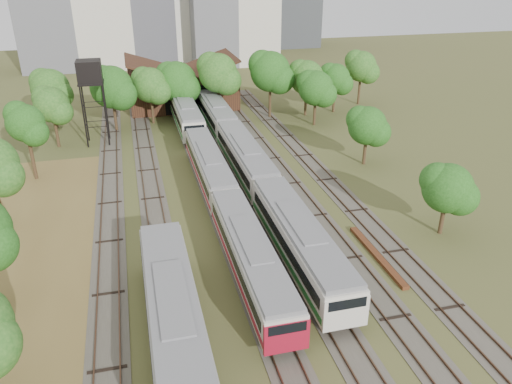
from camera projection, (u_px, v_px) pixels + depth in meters
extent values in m
plane|color=#475123|center=(327.00, 371.00, 28.10)|extent=(240.00, 240.00, 0.00)
cube|color=brown|center=(8.00, 332.00, 31.02)|extent=(14.00, 60.00, 0.04)
cube|color=#4C473D|center=(110.00, 203.00, 47.25)|extent=(2.60, 80.00, 0.06)
cube|color=#472D1E|center=(102.00, 203.00, 47.05)|extent=(0.08, 80.00, 0.14)
cube|color=#472D1E|center=(118.00, 201.00, 47.38)|extent=(0.08, 80.00, 0.14)
cube|color=#4C473D|center=(153.00, 199.00, 48.16)|extent=(2.60, 80.00, 0.06)
cube|color=#472D1E|center=(145.00, 198.00, 47.96)|extent=(0.08, 80.00, 0.14)
cube|color=#472D1E|center=(160.00, 197.00, 48.28)|extent=(0.08, 80.00, 0.14)
cube|color=#4C473D|center=(214.00, 192.00, 49.52)|extent=(2.60, 80.00, 0.06)
cube|color=#472D1E|center=(207.00, 192.00, 49.32)|extent=(0.08, 80.00, 0.14)
cube|color=#472D1E|center=(221.00, 190.00, 49.64)|extent=(0.08, 80.00, 0.14)
cube|color=#4C473D|center=(253.00, 188.00, 50.42)|extent=(2.60, 80.00, 0.06)
cube|color=#472D1E|center=(246.00, 188.00, 50.22)|extent=(0.08, 80.00, 0.14)
cube|color=#472D1E|center=(260.00, 186.00, 50.55)|extent=(0.08, 80.00, 0.14)
cube|color=#4C473D|center=(290.00, 184.00, 51.33)|extent=(2.60, 80.00, 0.06)
cube|color=#472D1E|center=(284.00, 184.00, 51.13)|extent=(0.08, 80.00, 0.14)
cube|color=#472D1E|center=(297.00, 182.00, 51.45)|extent=(0.08, 80.00, 0.14)
cube|color=#4C473D|center=(327.00, 180.00, 52.24)|extent=(2.60, 80.00, 0.06)
cube|color=#472D1E|center=(320.00, 180.00, 52.04)|extent=(0.08, 80.00, 0.14)
cube|color=#472D1E|center=(333.00, 178.00, 52.36)|extent=(0.08, 80.00, 0.14)
cube|color=black|center=(251.00, 274.00, 36.10)|extent=(2.01, 15.64, 0.73)
cube|color=beige|center=(251.00, 256.00, 35.45)|extent=(2.65, 17.00, 2.28)
cube|color=black|center=(250.00, 253.00, 35.34)|extent=(2.71, 15.64, 0.78)
cube|color=slate|center=(250.00, 241.00, 34.90)|extent=(2.44, 16.66, 0.33)
cube|color=maroon|center=(251.00, 264.00, 35.73)|extent=(2.71, 16.66, 0.41)
cube|color=maroon|center=(287.00, 337.00, 28.10)|extent=(2.69, 0.25, 2.05)
cube|color=black|center=(210.00, 180.00, 51.42)|extent=(2.01, 15.64, 0.73)
cube|color=beige|center=(209.00, 166.00, 50.78)|extent=(2.65, 17.00, 2.28)
cube|color=black|center=(209.00, 164.00, 50.66)|extent=(2.71, 15.64, 0.78)
cube|color=slate|center=(209.00, 154.00, 50.22)|extent=(2.44, 16.66, 0.33)
cube|color=maroon|center=(209.00, 172.00, 51.05)|extent=(2.71, 16.66, 0.41)
cube|color=black|center=(299.00, 259.00, 37.80)|extent=(2.18, 15.64, 0.79)
cube|color=beige|center=(300.00, 241.00, 37.10)|extent=(2.87, 17.00, 2.47)
cube|color=black|center=(300.00, 237.00, 36.98)|extent=(2.93, 15.64, 0.84)
cube|color=slate|center=(300.00, 224.00, 36.50)|extent=(2.64, 16.66, 0.36)
cube|color=#186223|center=(299.00, 249.00, 37.40)|extent=(2.93, 16.66, 0.45)
cube|color=beige|center=(346.00, 313.00, 29.76)|extent=(2.91, 0.25, 2.23)
cube|color=black|center=(245.00, 172.00, 53.12)|extent=(2.18, 15.64, 0.79)
cube|color=beige|center=(245.00, 158.00, 52.43)|extent=(2.87, 17.00, 2.47)
cube|color=black|center=(245.00, 155.00, 52.30)|extent=(2.93, 15.64, 0.84)
cube|color=slate|center=(245.00, 145.00, 51.82)|extent=(2.64, 16.66, 0.36)
cube|color=#186223|center=(245.00, 164.00, 52.72)|extent=(2.93, 16.66, 0.45)
cube|color=black|center=(216.00, 124.00, 68.44)|extent=(2.18, 15.64, 0.79)
cube|color=beige|center=(215.00, 112.00, 67.75)|extent=(2.87, 17.00, 2.47)
cube|color=black|center=(215.00, 110.00, 67.62)|extent=(2.93, 15.64, 0.84)
cube|color=slate|center=(215.00, 102.00, 67.14)|extent=(2.64, 16.66, 0.36)
cube|color=#186223|center=(216.00, 117.00, 68.04)|extent=(2.93, 16.66, 0.45)
cube|color=black|center=(187.00, 126.00, 67.60)|extent=(2.17, 14.72, 0.79)
cube|color=beige|center=(186.00, 114.00, 66.91)|extent=(2.87, 16.00, 2.47)
cube|color=black|center=(186.00, 112.00, 66.78)|extent=(2.93, 14.72, 0.84)
cube|color=slate|center=(185.00, 104.00, 66.30)|extent=(2.64, 15.68, 0.36)
cube|color=#186223|center=(186.00, 119.00, 67.20)|extent=(2.93, 15.68, 0.44)
cube|color=beige|center=(194.00, 134.00, 60.00)|extent=(2.91, 0.25, 2.22)
cube|color=black|center=(176.00, 343.00, 29.61)|extent=(2.25, 16.56, 0.82)
cube|color=gray|center=(174.00, 320.00, 28.89)|extent=(2.96, 18.00, 2.55)
cube|color=black|center=(174.00, 316.00, 28.76)|extent=(3.02, 16.56, 0.87)
cube|color=slate|center=(173.00, 300.00, 28.27)|extent=(2.73, 17.64, 0.37)
cylinder|color=black|center=(84.00, 118.00, 59.66)|extent=(0.19, 0.19, 7.50)
cylinder|color=black|center=(106.00, 116.00, 60.23)|extent=(0.19, 0.19, 7.50)
cylinder|color=black|center=(85.00, 112.00, 61.88)|extent=(0.19, 0.19, 7.50)
cylinder|color=black|center=(106.00, 110.00, 62.45)|extent=(0.19, 0.19, 7.50)
cube|color=black|center=(91.00, 83.00, 59.41)|extent=(2.95, 2.95, 0.20)
cube|color=black|center=(89.00, 71.00, 58.83)|extent=(2.81, 2.81, 2.53)
cube|color=brown|center=(377.00, 256.00, 38.74)|extent=(0.55, 8.82, 0.29)
cube|color=#351D13|center=(182.00, 88.00, 77.48)|extent=(16.00, 11.00, 5.50)
cube|color=#351D13|center=(154.00, 67.00, 75.14)|extent=(8.45, 11.55, 2.96)
cube|color=#351D13|center=(207.00, 65.00, 76.95)|extent=(8.45, 11.55, 2.96)
cube|color=black|center=(187.00, 100.00, 72.94)|extent=(6.40, 0.15, 4.12)
cylinder|color=#382616|center=(32.00, 158.00, 51.49)|extent=(0.36, 0.36, 4.79)
sphere|color=#1C4E15|center=(25.00, 123.00, 49.91)|extent=(3.81, 3.81, 3.81)
cylinder|color=#382616|center=(56.00, 130.00, 60.57)|extent=(0.36, 0.36, 4.14)
sphere|color=#1C4E15|center=(52.00, 105.00, 59.20)|extent=(4.20, 4.20, 4.20)
cylinder|color=#382616|center=(55.00, 112.00, 67.40)|extent=(0.36, 0.36, 4.28)
sphere|color=#1C4E15|center=(50.00, 88.00, 65.98)|extent=(5.04, 5.04, 5.04)
cylinder|color=#382616|center=(115.00, 114.00, 66.31)|extent=(0.36, 0.36, 4.59)
sphere|color=#1C4E15|center=(111.00, 87.00, 64.80)|extent=(5.53, 5.53, 5.53)
cylinder|color=#382616|center=(152.00, 109.00, 69.25)|extent=(0.36, 0.36, 4.21)
sphere|color=#1C4E15|center=(150.00, 85.00, 67.86)|extent=(4.77, 4.77, 4.77)
cylinder|color=#382616|center=(178.00, 104.00, 71.22)|extent=(0.36, 0.36, 4.21)
sphere|color=#1C4E15|center=(177.00, 82.00, 69.83)|extent=(5.58, 5.58, 5.58)
cylinder|color=#382616|center=(219.00, 101.00, 70.74)|extent=(0.36, 0.36, 5.20)
sphere|color=#1C4E15|center=(218.00, 73.00, 69.02)|extent=(5.39, 5.39, 5.39)
cylinder|color=#382616|center=(270.00, 100.00, 71.71)|extent=(0.36, 0.36, 5.18)
sphere|color=#1C4E15|center=(270.00, 72.00, 70.01)|extent=(5.65, 5.65, 5.65)
cylinder|color=#382616|center=(306.00, 101.00, 72.81)|extent=(0.36, 0.36, 4.34)
sphere|color=#1C4E15|center=(307.00, 78.00, 71.38)|extent=(4.90, 4.90, 4.90)
cylinder|color=#382616|center=(334.00, 99.00, 74.46)|extent=(0.36, 0.36, 3.93)
sphere|color=#1C4E15|center=(335.00, 79.00, 73.17)|extent=(4.34, 4.34, 4.34)
cylinder|color=#382616|center=(359.00, 89.00, 78.33)|extent=(0.36, 0.36, 4.64)
sphere|color=#1C4E15|center=(361.00, 66.00, 76.80)|extent=(4.65, 4.65, 4.65)
cylinder|color=#382616|center=(443.00, 216.00, 41.51)|extent=(0.36, 0.36, 3.28)
sphere|color=#1C4E15|center=(448.00, 188.00, 40.43)|extent=(4.11, 4.11, 4.11)
cylinder|color=#382616|center=(365.00, 149.00, 55.57)|extent=(0.36, 0.36, 3.53)
sphere|color=#1C4E15|center=(367.00, 126.00, 54.40)|extent=(4.23, 4.23, 4.23)
cylinder|color=#382616|center=(315.00, 111.00, 68.58)|extent=(0.36, 0.36, 4.04)
sphere|color=#1C4E15|center=(316.00, 88.00, 67.25)|extent=(4.71, 4.71, 4.71)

